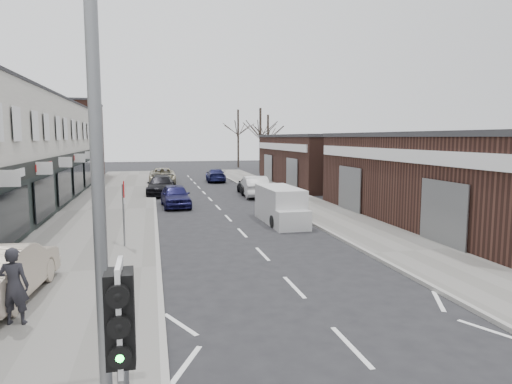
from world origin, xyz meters
TOP-DOWN VIEW (x-y plane):
  - pavement_left at (-6.75, 22.00)m, footprint 5.50×64.00m
  - pavement_right at (5.75, 22.00)m, footprint 3.50×64.00m
  - brick_block_far at (-13.50, 45.00)m, footprint 8.00×10.00m
  - right_unit_near at (12.50, 14.00)m, footprint 10.00×18.00m
  - right_unit_far at (12.50, 34.00)m, footprint 10.00×16.00m
  - tree_far_a at (9.00, 48.00)m, footprint 3.60×3.60m
  - tree_far_b at (11.50, 54.00)m, footprint 3.60×3.60m
  - tree_far_c at (8.50, 60.00)m, footprint 3.60×3.60m
  - traffic_light at (-4.40, -2.02)m, footprint 0.28×0.60m
  - street_lamp at (-4.53, -0.80)m, footprint 2.23×0.22m
  - warning_sign at (-5.16, 12.00)m, footprint 0.12×0.80m
  - white_van at (2.48, 16.11)m, footprint 1.77×4.82m
  - sedan_on_pavement at (-8.02, 6.54)m, footprint 2.04×4.78m
  - pedestrian at (-7.24, 4.61)m, footprint 0.73×0.53m
  - parked_car_left_a at (-2.62, 22.87)m, footprint 1.92×4.34m
  - parked_car_left_b at (-3.40, 29.35)m, footprint 2.40×5.19m
  - parked_car_left_c at (-3.08, 38.28)m, footprint 2.53×5.38m
  - parked_car_right_a at (3.46, 26.71)m, footprint 2.04×4.88m
  - parked_car_right_b at (3.50, 28.41)m, footprint 1.97×4.40m
  - parked_car_right_c at (2.20, 38.95)m, footprint 2.16×4.66m

SIDE VIEW (x-z plane):
  - tree_far_a at x=9.00m, z-range -4.00..4.00m
  - tree_far_b at x=11.50m, z-range -3.75..3.75m
  - tree_far_c at x=8.50m, z-range -4.25..4.25m
  - pavement_left at x=-6.75m, z-range 0.00..0.12m
  - pavement_right at x=5.75m, z-range 0.00..0.12m
  - parked_car_right_c at x=2.20m, z-range 0.00..1.32m
  - parked_car_left_a at x=-2.62m, z-range 0.00..1.45m
  - parked_car_left_b at x=-3.40m, z-range 0.00..1.47m
  - parked_car_right_b at x=3.50m, z-range 0.00..1.47m
  - parked_car_left_c at x=-3.08m, z-range 0.00..1.49m
  - parked_car_right_a at x=3.46m, z-range 0.00..1.57m
  - white_van at x=2.48m, z-range -0.05..1.81m
  - sedan_on_pavement at x=-8.02m, z-range 0.12..1.65m
  - pedestrian at x=-7.24m, z-range 0.12..1.95m
  - warning_sign at x=-5.16m, z-range 0.85..3.55m
  - right_unit_near at x=12.50m, z-range 0.00..4.50m
  - right_unit_far at x=12.50m, z-range 0.00..4.50m
  - traffic_light at x=-4.40m, z-range 0.86..3.96m
  - brick_block_far at x=-13.50m, z-range 0.00..8.00m
  - street_lamp at x=-4.53m, z-range 0.62..8.62m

